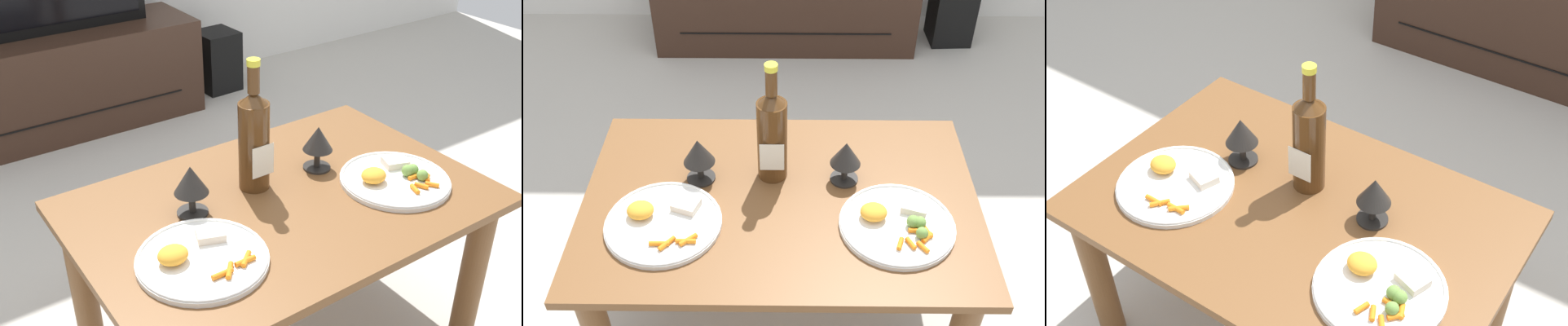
% 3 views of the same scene
% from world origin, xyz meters
% --- Properties ---
extents(dining_table, '(1.04, 0.69, 0.51)m').
position_xyz_m(dining_table, '(0.00, 0.00, 0.41)').
color(dining_table, brown).
rests_on(dining_table, ground_plane).
extents(tv_stand, '(1.31, 0.43, 0.48)m').
position_xyz_m(tv_stand, '(0.00, 1.77, 0.24)').
color(tv_stand, '#382319').
rests_on(tv_stand, ground_plane).
extents(floor_speaker, '(0.21, 0.21, 0.33)m').
position_xyz_m(floor_speaker, '(0.86, 1.77, 0.16)').
color(floor_speaker, black).
rests_on(floor_speaker, ground_plane).
extents(wine_bottle, '(0.08, 0.08, 0.35)m').
position_xyz_m(wine_bottle, '(-0.02, 0.09, 0.65)').
color(wine_bottle, '#4C2D14').
rests_on(wine_bottle, dining_table).
extents(goblet_left, '(0.08, 0.08, 0.13)m').
position_xyz_m(goblet_left, '(-0.22, 0.07, 0.60)').
color(goblet_left, black).
rests_on(goblet_left, dining_table).
extents(goblet_right, '(0.08, 0.08, 0.13)m').
position_xyz_m(goblet_right, '(0.17, 0.07, 0.59)').
color(goblet_right, black).
rests_on(goblet_right, dining_table).
extents(dinner_plate_left, '(0.29, 0.29, 0.05)m').
position_xyz_m(dinner_plate_left, '(-0.30, -0.10, 0.52)').
color(dinner_plate_left, white).
rests_on(dinner_plate_left, dining_table).
extents(dinner_plate_right, '(0.29, 0.29, 0.05)m').
position_xyz_m(dinner_plate_right, '(0.29, -0.10, 0.52)').
color(dinner_plate_right, white).
rests_on(dinner_plate_right, dining_table).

